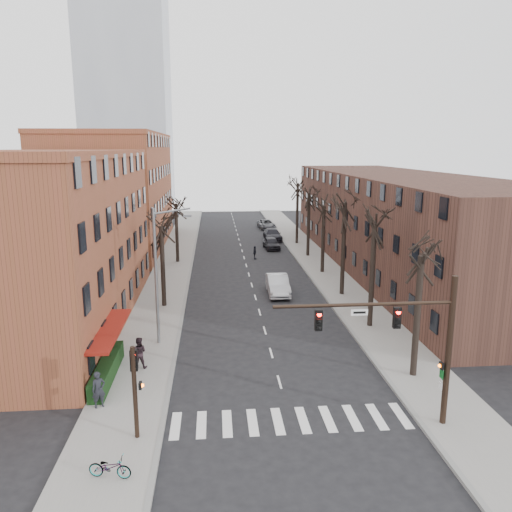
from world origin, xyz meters
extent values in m
plane|color=black|center=(0.00, 0.00, 0.00)|extent=(160.00, 160.00, 0.00)
cube|color=gray|center=(-8.00, 35.00, 0.07)|extent=(4.00, 90.00, 0.15)
cube|color=gray|center=(8.00, 35.00, 0.07)|extent=(4.00, 90.00, 0.15)
cube|color=brown|center=(-16.00, 15.00, 6.00)|extent=(12.00, 26.00, 12.00)
cube|color=brown|center=(-16.00, 44.00, 7.00)|extent=(12.00, 28.00, 14.00)
cube|color=#472A21|center=(16.00, 30.00, 5.00)|extent=(12.00, 50.00, 10.00)
cube|color=#B2B7BF|center=(-22.00, 95.00, 30.00)|extent=(18.00, 18.00, 60.00)
cube|color=maroon|center=(-9.40, 6.00, 0.00)|extent=(1.20, 7.00, 0.15)
cube|color=black|center=(-9.50, 5.00, 0.65)|extent=(0.80, 6.00, 1.00)
cylinder|color=black|center=(7.00, -1.00, 3.60)|extent=(0.28, 0.28, 7.20)
cylinder|color=black|center=(3.00, -1.00, 6.00)|extent=(8.00, 0.16, 0.16)
cube|color=black|center=(4.50, -1.00, 5.35)|extent=(0.32, 0.22, 0.95)
cube|color=black|center=(1.00, -1.00, 5.35)|extent=(0.32, 0.22, 0.95)
cube|color=silver|center=(2.80, -1.00, 5.65)|extent=(0.75, 0.04, 0.28)
cube|color=black|center=(6.72, -1.00, 3.00)|extent=(0.12, 0.30, 0.30)
cylinder|color=black|center=(-7.00, -1.00, 2.20)|extent=(0.20, 0.20, 4.40)
cube|color=black|center=(-7.00, -0.82, 3.70)|extent=(0.32, 0.22, 0.95)
cube|color=black|center=(-6.75, -1.00, 2.60)|extent=(0.12, 0.30, 0.30)
cylinder|color=slate|center=(-7.20, 10.00, 4.50)|extent=(0.20, 0.20, 9.00)
cylinder|color=slate|center=(-6.10, 10.00, 8.80)|extent=(2.39, 0.12, 0.46)
cube|color=slate|center=(-5.10, 10.00, 8.50)|extent=(0.50, 0.22, 0.14)
imported|color=#B5B7BC|center=(2.06, 20.89, 0.84)|extent=(1.87, 5.15, 1.69)
imported|color=black|center=(3.80, 40.92, 0.75)|extent=(2.10, 4.51, 1.49)
imported|color=black|center=(4.65, 47.02, 0.79)|extent=(2.35, 5.52, 1.59)
imported|color=#525459|center=(4.87, 57.22, 0.72)|extent=(2.75, 5.31, 1.43)
imported|color=black|center=(-9.23, 1.80, 1.07)|extent=(0.80, 0.70, 1.84)
imported|color=black|center=(-7.91, 6.21, 1.08)|extent=(0.95, 0.77, 1.85)
imported|color=black|center=(1.18, 35.10, 0.77)|extent=(0.51, 0.95, 1.55)
imported|color=gray|center=(-7.62, -3.74, 0.60)|extent=(1.79, 0.92, 0.89)
camera|label=1|loc=(-3.44, -21.23, 12.66)|focal=35.00mm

